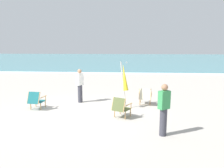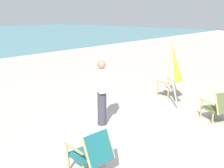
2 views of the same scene
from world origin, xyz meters
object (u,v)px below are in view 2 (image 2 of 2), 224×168
Objects in this scene: beach_chair_back_right at (171,85)px; beach_chair_front_right at (92,152)px; beach_chair_far_center at (219,106)px; umbrella_furled_yellow at (175,63)px; person_by_waterline at (102,92)px.

beach_chair_front_right reaches higher than beach_chair_back_right.
umbrella_furled_yellow reaches higher than beach_chair_far_center.
umbrella_furled_yellow is (-0.97, -0.58, 0.93)m from beach_chair_back_right.
person_by_waterline reaches higher than beach_chair_front_right.
beach_chair_front_right is at bearing -172.58° from umbrella_furled_yellow.
beach_chair_front_right is at bearing -141.91° from person_by_waterline.
beach_chair_back_right is 2.20m from beach_chair_far_center.
beach_chair_far_center is 3.80m from beach_chair_front_right.
person_by_waterline is (-3.12, 0.23, 0.41)m from beach_chair_back_right.
person_by_waterline is (-2.16, 0.80, -0.52)m from umbrella_furled_yellow.
beach_chair_back_right is 1.00× the size of beach_chair_front_right.
umbrella_furled_yellow reaches higher than person_by_waterline.
umbrella_furled_yellow reaches higher than beach_chair_back_right.
beach_chair_front_right is at bearing -167.35° from beach_chair_back_right.
person_by_waterline is (-2.05, 2.15, 0.41)m from beach_chair_far_center.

